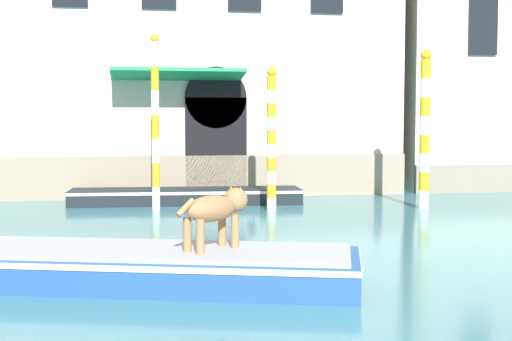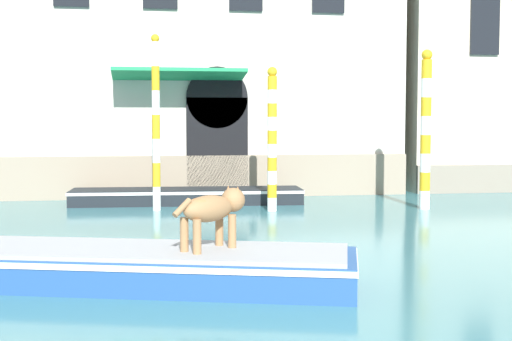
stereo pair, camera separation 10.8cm
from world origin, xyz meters
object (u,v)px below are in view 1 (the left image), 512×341
object	(u,v)px
boat_moored_near_palazzo	(186,196)
mooring_pole_1	(425,129)
mooring_pole_2	(272,139)
boat_foreground	(64,263)
dog_on_deck	(216,209)
mooring_pole_0	(155,122)

from	to	relation	value
boat_moored_near_palazzo	mooring_pole_1	distance (m)	6.80
mooring_pole_2	mooring_pole_1	bearing A→B (deg)	-4.10
boat_foreground	boat_moored_near_palazzo	size ratio (longest dim) A/B	1.32
boat_foreground	boat_moored_near_palazzo	distance (m)	9.80
boat_foreground	mooring_pole_2	size ratio (longest dim) A/B	2.33
dog_on_deck	mooring_pole_0	world-z (taller)	mooring_pole_0
boat_foreground	mooring_pole_2	bearing A→B (deg)	75.63
boat_foreground	dog_on_deck	world-z (taller)	dog_on_deck
boat_foreground	mooring_pole_0	size ratio (longest dim) A/B	1.90
boat_moored_near_palazzo	mooring_pole_0	world-z (taller)	mooring_pole_0
boat_moored_near_palazzo	mooring_pole_1	size ratio (longest dim) A/B	1.56
dog_on_deck	mooring_pole_2	distance (m)	8.44
mooring_pole_1	boat_moored_near_palazzo	bearing A→B (deg)	159.72
dog_on_deck	mooring_pole_2	xyz separation A→B (m)	(2.34, 8.07, 0.78)
boat_moored_near_palazzo	mooring_pole_2	world-z (taller)	mooring_pole_2
dog_on_deck	mooring_pole_2	size ratio (longest dim) A/B	0.30
mooring_pole_1	boat_foreground	bearing A→B (deg)	-139.77
boat_moored_near_palazzo	mooring_pole_0	size ratio (longest dim) A/B	1.44
boat_moored_near_palazzo	mooring_pole_2	distance (m)	3.31
dog_on_deck	mooring_pole_2	world-z (taller)	mooring_pole_2
dog_on_deck	boat_moored_near_palazzo	size ratio (longest dim) A/B	0.17
boat_foreground	boat_moored_near_palazzo	xyz separation A→B (m)	(2.43, 9.50, -0.06)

